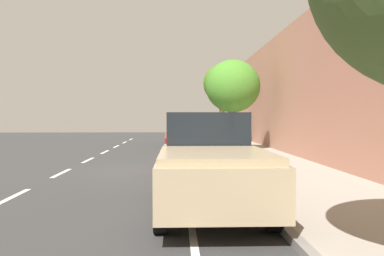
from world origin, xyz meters
The scene contains 14 objects.
ground centered at (0.00, 0.00, 0.00)m, with size 72.70×72.70×0.00m, color #343434.
sidewalk centered at (4.02, 0.00, 0.07)m, with size 3.41×45.43×0.14m, color #9E978A.
curb_edge centered at (2.24, 0.00, 0.07)m, with size 0.16×45.43×0.14m, color gray.
lane_stripe_centre centered at (-3.29, -0.62, 0.00)m, with size 0.14×44.20×0.01m.
lane_stripe_bike_edge centered at (0.77, 0.00, 0.00)m, with size 0.12×45.43×0.01m, color white.
building_facade centered at (5.98, 0.00, 3.06)m, with size 0.50×45.43×6.13m, color tan.
parked_pickup_tan_nearest centered at (1.17, -6.18, 0.90)m, with size 2.04×5.31×1.95m.
parked_suv_red_second centered at (1.05, 0.05, 1.03)m, with size 2.07×4.75×1.99m.
parked_suv_grey_mid centered at (1.14, 13.81, 1.03)m, with size 2.17×4.80×1.99m.
bicycle_at_curb centered at (1.77, 4.63, 0.37)m, with size 1.66×0.66×0.75m.
cyclist_with_backpack centered at (2.00, 4.19, 0.99)m, with size 0.52×0.55×1.64m.
street_tree_far_end centered at (3.42, 7.22, 3.40)m, with size 2.83×2.83×4.68m.
street_tree_corner centered at (3.42, 12.44, 3.95)m, with size 2.39×2.39×5.09m.
pedestrian_on_phone centered at (4.01, 12.59, 1.07)m, with size 0.48×0.45×1.65m.
Camera 1 is at (0.52, -14.65, 1.86)m, focal length 39.59 mm.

